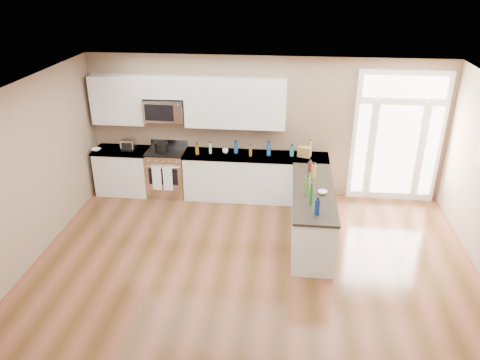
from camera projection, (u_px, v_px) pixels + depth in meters
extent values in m
plane|color=#4B3015|center=(245.00, 324.00, 6.22)|extent=(8.00, 8.00, 0.00)
plane|color=#8B7158|center=(265.00, 128.00, 9.23)|extent=(7.00, 0.00, 7.00)
plane|color=white|center=(246.00, 122.00, 5.04)|extent=(8.00, 8.00, 0.00)
cube|color=silver|center=(124.00, 172.00, 9.63)|extent=(1.06, 0.62, 0.90)
cube|color=black|center=(126.00, 189.00, 9.80)|extent=(1.02, 0.52, 0.10)
cube|color=black|center=(122.00, 150.00, 9.44)|extent=(1.10, 0.66, 0.04)
cube|color=silver|center=(255.00, 177.00, 9.37)|extent=(2.81, 0.62, 0.90)
cube|color=black|center=(255.00, 195.00, 9.54)|extent=(2.77, 0.52, 0.10)
cube|color=black|center=(256.00, 156.00, 9.17)|extent=(2.85, 0.66, 0.04)
cube|color=silver|center=(312.00, 216.00, 7.96)|extent=(0.65, 2.28, 0.90)
cube|color=black|center=(310.00, 236.00, 8.13)|extent=(0.61, 2.18, 0.10)
cube|color=black|center=(314.00, 191.00, 7.76)|extent=(0.69, 2.32, 0.04)
cube|color=silver|center=(118.00, 100.00, 9.14)|extent=(1.04, 0.33, 0.95)
cube|color=silver|center=(235.00, 103.00, 8.92)|extent=(1.94, 0.33, 0.95)
cube|color=silver|center=(164.00, 87.00, 8.94)|extent=(0.82, 0.33, 0.40)
cube|color=silver|center=(165.00, 110.00, 9.09)|extent=(0.78, 0.40, 0.42)
cube|color=black|center=(159.00, 113.00, 8.91)|extent=(0.56, 0.01, 0.32)
cube|color=white|center=(397.00, 138.00, 8.99)|extent=(1.70, 0.08, 2.60)
cube|color=white|center=(396.00, 151.00, 9.05)|extent=(0.78, 0.02, 1.80)
cube|color=white|center=(361.00, 150.00, 9.11)|extent=(0.22, 0.02, 1.80)
cube|color=white|center=(431.00, 152.00, 8.99)|extent=(0.22, 0.02, 1.80)
cube|color=white|center=(405.00, 87.00, 8.52)|extent=(1.50, 0.02, 0.40)
cube|color=silver|center=(167.00, 173.00, 9.54)|extent=(0.76, 0.63, 0.92)
cube|color=black|center=(166.00, 151.00, 9.34)|extent=(0.76, 0.60, 0.03)
cube|color=silver|center=(169.00, 143.00, 9.58)|extent=(0.76, 0.04, 0.14)
cube|color=black|center=(163.00, 177.00, 9.23)|extent=(0.58, 0.01, 0.34)
cylinder|color=silver|center=(162.00, 167.00, 9.11)|extent=(0.70, 0.02, 0.02)
cube|color=white|center=(157.00, 178.00, 9.22)|extent=(0.18, 0.02, 0.50)
cube|color=white|center=(168.00, 179.00, 9.20)|extent=(0.18, 0.02, 0.50)
cylinder|color=black|center=(161.00, 147.00, 9.26)|extent=(0.34, 0.34, 0.20)
cube|color=silver|center=(128.00, 145.00, 9.33)|extent=(0.27, 0.22, 0.23)
cube|color=olive|center=(305.00, 152.00, 9.05)|extent=(0.28, 0.24, 0.20)
imported|color=white|center=(96.00, 150.00, 9.35)|extent=(0.22, 0.22, 0.04)
imported|color=white|center=(323.00, 192.00, 7.61)|extent=(0.19, 0.19, 0.05)
imported|color=white|center=(225.00, 151.00, 9.23)|extent=(0.12, 0.12, 0.09)
cylinder|color=#19591E|center=(308.00, 181.00, 7.81)|extent=(0.06, 0.06, 0.21)
cylinder|color=navy|center=(269.00, 149.00, 9.09)|extent=(0.08, 0.08, 0.25)
cylinder|color=brown|center=(197.00, 149.00, 9.15)|extent=(0.07, 0.07, 0.21)
cylinder|color=olive|center=(314.00, 172.00, 8.11)|extent=(0.07, 0.07, 0.26)
cylinder|color=#26727F|center=(292.00, 151.00, 9.07)|extent=(0.08, 0.08, 0.20)
cylinder|color=#591919|center=(310.00, 167.00, 8.40)|extent=(0.07, 0.07, 0.18)
cylinder|color=#B2B2B7|center=(210.00, 148.00, 9.19)|extent=(0.06, 0.06, 0.21)
cylinder|color=navy|center=(317.00, 207.00, 6.94)|extent=(0.08, 0.08, 0.25)
cylinder|color=#3F7226|center=(307.00, 186.00, 7.52)|extent=(0.08, 0.08, 0.31)
cylinder|color=#19591E|center=(311.00, 196.00, 7.20)|extent=(0.06, 0.06, 0.32)
cylinder|color=navy|center=(236.00, 147.00, 9.21)|extent=(0.08, 0.08, 0.23)
cylinder|color=brown|center=(250.00, 151.00, 9.06)|extent=(0.06, 0.06, 0.22)
cylinder|color=olive|center=(310.00, 148.00, 9.06)|extent=(0.06, 0.06, 0.31)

